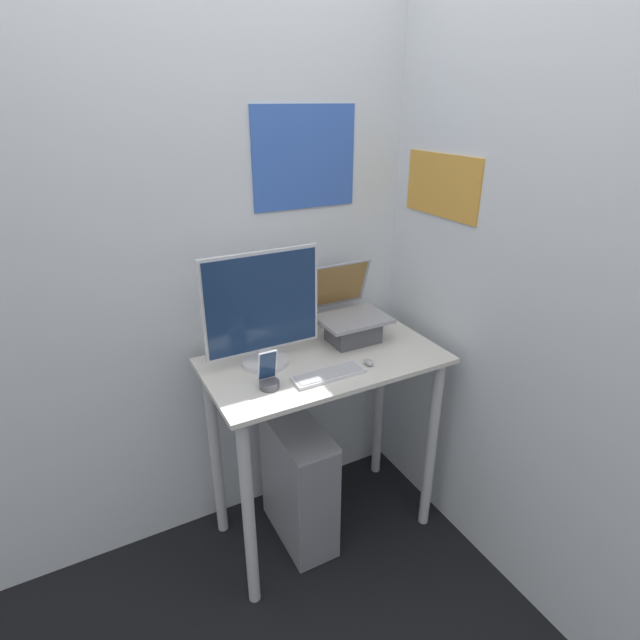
{
  "coord_description": "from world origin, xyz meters",
  "views": [
    {
      "loc": [
        -0.87,
        -1.34,
        1.9
      ],
      "look_at": [
        -0.02,
        0.26,
        1.1
      ],
      "focal_mm": 28.0,
      "sensor_mm": 36.0,
      "label": 1
    }
  ],
  "objects": [
    {
      "name": "ground_plane",
      "position": [
        0.0,
        0.0,
        0.0
      ],
      "size": [
        12.0,
        12.0,
        0.0
      ],
      "primitive_type": "plane",
      "color": "black"
    },
    {
      "name": "monitor",
      "position": [
        -0.23,
        0.34,
        1.14
      ],
      "size": [
        0.48,
        0.19,
        0.47
      ],
      "color": "silver",
      "rests_on": "desk"
    },
    {
      "name": "laptop",
      "position": [
        0.19,
        0.37,
        1.01
      ],
      "size": [
        0.3,
        0.29,
        0.33
      ],
      "color": "#4C4C51",
      "rests_on": "desk"
    },
    {
      "name": "cell_phone",
      "position": [
        -0.29,
        0.16,
        0.96
      ],
      "size": [
        0.08,
        0.08,
        0.15
      ],
      "color": "#4C4C51",
      "rests_on": "desk"
    },
    {
      "name": "wall_side_right",
      "position": [
        0.58,
        0.0,
        1.3
      ],
      "size": [
        0.06,
        6.0,
        2.6
      ],
      "color": "silver",
      "rests_on": "ground_plane"
    },
    {
      "name": "desk",
      "position": [
        0.0,
        0.26,
        0.7
      ],
      "size": [
        0.99,
        0.53,
        0.92
      ],
      "color": "beige",
      "rests_on": "ground_plane"
    },
    {
      "name": "mouse",
      "position": [
        0.13,
        0.13,
        0.93
      ],
      "size": [
        0.03,
        0.05,
        0.02
      ],
      "color": "#99999E",
      "rests_on": "desk"
    },
    {
      "name": "wall_back",
      "position": [
        0.0,
        0.61,
        1.3
      ],
      "size": [
        6.0,
        0.06,
        2.6
      ],
      "color": "silver",
      "rests_on": "ground_plane"
    },
    {
      "name": "keyboard",
      "position": [
        -0.06,
        0.13,
        0.93
      ],
      "size": [
        0.29,
        0.09,
        0.02
      ],
      "color": "silver",
      "rests_on": "desk"
    },
    {
      "name": "computer_tower",
      "position": [
        -0.13,
        0.28,
        0.3
      ],
      "size": [
        0.2,
        0.43,
        0.6
      ],
      "color": "gray",
      "rests_on": "ground_plane"
    }
  ]
}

